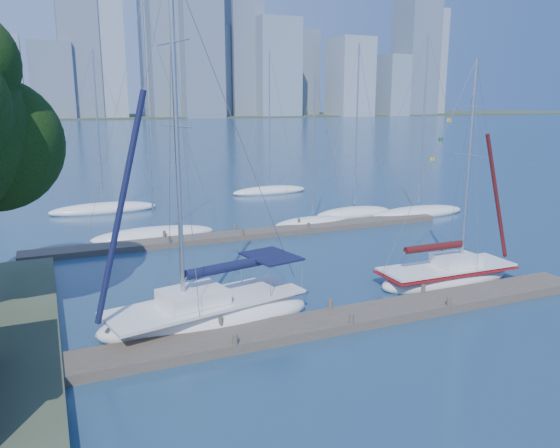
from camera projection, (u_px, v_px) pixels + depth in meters
name	position (u px, v px, depth m)	size (l,w,h in m)	color
ground	(340.00, 324.00, 23.21)	(700.00, 700.00, 0.00)	navy
near_dock	(340.00, 320.00, 23.17)	(26.00, 2.00, 0.40)	#483F35
far_dock	(252.00, 234.00, 38.27)	(30.00, 1.80, 0.36)	#483F35
far_shore	(62.00, 118.00, 309.74)	(800.00, 100.00, 1.50)	#38472D
sailboat_navy	(207.00, 299.00, 22.97)	(9.58, 4.83, 14.95)	white
sailboat_maroon	(447.00, 265.00, 28.34)	(7.88, 2.67, 11.83)	white
bg_boat_1	(154.00, 234.00, 37.63)	(8.49, 2.44, 15.89)	white
bg_boat_3	(312.00, 222.00, 41.60)	(6.42, 3.23, 11.49)	white
bg_boat_4	(354.00, 213.00, 44.96)	(7.17, 3.69, 13.97)	white
bg_boat_5	(418.00, 212.00, 45.19)	(8.94, 5.56, 14.72)	white
bg_boat_6	(104.00, 209.00, 46.64)	(9.13, 5.72, 13.72)	white
bg_boat_7	(270.00, 191.00, 56.13)	(8.18, 5.31, 14.48)	white
skyline	(99.00, 48.00, 282.98)	(502.02, 51.31, 110.12)	slate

